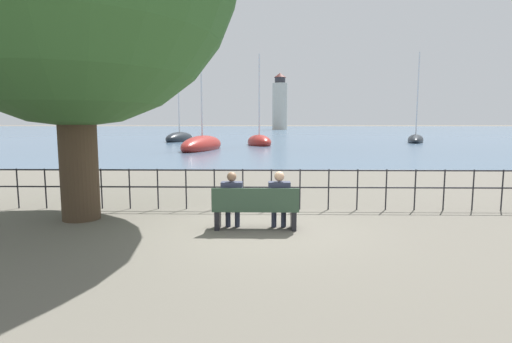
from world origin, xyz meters
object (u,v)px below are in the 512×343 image
object	(u,v)px
park_bench	(255,209)
harbor_lighthouse	(280,103)
seated_person_left	(232,197)
sailboat_1	(416,139)
sailboat_3	(202,145)
seated_person_right	(279,197)
sailboat_0	(259,142)
sailboat_2	(180,138)

from	to	relation	value
park_bench	harbor_lighthouse	size ratio (longest dim) A/B	0.09
seated_person_left	sailboat_1	distance (m)	44.05
park_bench	sailboat_3	xyz separation A→B (m)	(-5.04, 25.56, -0.07)
seated_person_left	sailboat_1	size ratio (longest dim) A/B	0.11
sailboat_3	park_bench	bearing A→B (deg)	-69.64
seated_person_right	sailboat_0	world-z (taller)	sailboat_0
seated_person_left	sailboat_0	bearing A→B (deg)	89.66
park_bench	sailboat_0	world-z (taller)	sailboat_0
seated_person_left	sailboat_0	size ratio (longest dim) A/B	0.13
sailboat_0	sailboat_3	xyz separation A→B (m)	(-4.74, -6.98, 0.02)
sailboat_3	harbor_lighthouse	world-z (taller)	harbor_lighthouse
park_bench	seated_person_left	size ratio (longest dim) A/B	1.48
sailboat_0	sailboat_1	bearing A→B (deg)	7.36
park_bench	sailboat_0	xyz separation A→B (m)	(-0.30, 32.55, -0.08)
sailboat_0	seated_person_right	bearing A→B (deg)	-102.85
sailboat_2	sailboat_0	bearing A→B (deg)	-31.73
sailboat_0	sailboat_3	size ratio (longest dim) A/B	0.98
seated_person_left	sailboat_2	world-z (taller)	sailboat_2
sailboat_1	harbor_lighthouse	xyz separation A→B (m)	(-12.46, 95.45, 8.93)
seated_person_left	sailboat_2	size ratio (longest dim) A/B	0.15
sailboat_1	seated_person_right	bearing A→B (deg)	-93.48
seated_person_right	sailboat_1	distance (m)	43.64
park_bench	seated_person_left	world-z (taller)	seated_person_left
sailboat_0	sailboat_2	world-z (taller)	sailboat_0
seated_person_left	sailboat_2	bearing A→B (deg)	103.38
sailboat_1	sailboat_2	bearing A→B (deg)	-162.33
sailboat_2	sailboat_3	world-z (taller)	sailboat_3
sailboat_2	harbor_lighthouse	bearing A→B (deg)	89.92
sailboat_3	harbor_lighthouse	xyz separation A→B (m)	(10.89, 109.80, 8.88)
sailboat_0	harbor_lighthouse	bearing A→B (deg)	72.32
harbor_lighthouse	seated_person_left	bearing A→B (deg)	-92.68
seated_person_right	sailboat_2	world-z (taller)	sailboat_2
sailboat_3	sailboat_2	bearing A→B (deg)	117.64
seated_person_left	seated_person_right	world-z (taller)	seated_person_right
sailboat_0	sailboat_2	size ratio (longest dim) A/B	1.17
seated_person_left	sailboat_3	world-z (taller)	sailboat_3
park_bench	sailboat_0	size ratio (longest dim) A/B	0.19
seated_person_left	sailboat_0	xyz separation A→B (m)	(0.19, 32.47, -0.32)
sailboat_1	sailboat_2	distance (m)	28.66
harbor_lighthouse	sailboat_2	bearing A→B (deg)	-99.76
seated_person_left	seated_person_right	distance (m)	0.99
seated_person_left	sailboat_3	bearing A→B (deg)	100.12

